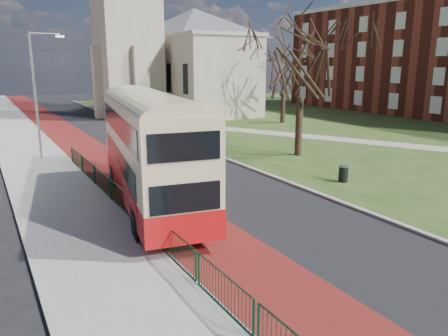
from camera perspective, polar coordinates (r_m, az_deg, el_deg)
ground at (r=15.96m, az=2.81°, el=-9.57°), size 160.00×160.00×0.00m
road_carriageway at (r=34.27m, az=-13.17°, el=2.77°), size 9.00×120.00×0.01m
bus_lane at (r=33.63m, az=-17.57°, el=2.28°), size 3.40×120.00×0.01m
pavement_west at (r=33.07m, az=-24.01°, el=1.64°), size 4.00×120.00×0.12m
kerb_west at (r=33.31m, az=-20.60°, el=2.04°), size 0.25×120.00×0.13m
kerb_east at (r=37.61m, az=-7.32°, el=4.06°), size 0.25×80.00×0.13m
grass_green at (r=48.67m, az=14.99°, el=5.84°), size 40.00×80.00×0.04m
footpath at (r=36.29m, az=21.41°, el=2.85°), size 18.84×32.82×0.03m
pedestrian_railing at (r=18.02m, az=-12.12°, el=-5.20°), size 0.07×24.00×1.12m
gothic_church at (r=54.78m, az=-7.92°, el=20.76°), size 16.38×18.00×40.00m
brick_terrace at (r=57.80m, az=27.10°, el=12.71°), size 10.30×44.30×13.50m
streetlamp at (r=30.60m, az=-23.20°, el=9.43°), size 2.13×0.18×8.00m
bus at (r=19.16m, az=-9.60°, el=2.92°), size 4.60×11.92×4.86m
winter_tree_near at (r=29.89m, az=10.17°, el=15.15°), size 8.29×8.29×10.28m
winter_tree_far at (r=46.31m, az=7.88°, el=13.68°), size 6.23×6.23×9.14m
litter_bin at (r=24.16m, az=15.34°, el=-0.73°), size 0.65×0.65×0.87m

